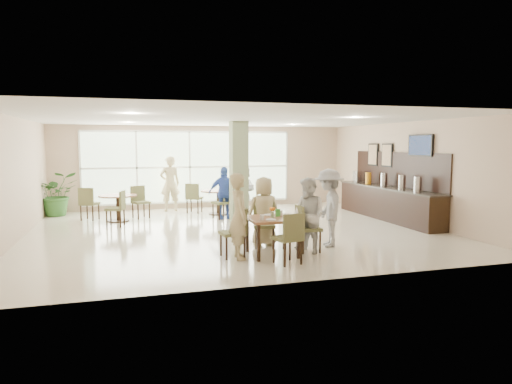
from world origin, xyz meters
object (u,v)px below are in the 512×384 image
object	(u,v)px
main_table	(272,222)
round_table_right	(218,196)
teen_left	(239,216)
adult_b	(243,189)
teen_standing	(329,208)
teen_far	(264,211)
round_table_left	(118,201)
buffet_counter	(388,200)
teen_right	(309,216)
adult_a	(224,193)
adult_standing	(170,184)
potted_plant	(57,194)

from	to	relation	value
main_table	round_table_right	world-z (taller)	same
teen_left	adult_b	distance (m)	5.69
teen_standing	teen_far	bearing A→B (deg)	-92.42
round_table_left	teen_standing	size ratio (longest dim) A/B	0.64
buffet_counter	teen_far	xyz separation A→B (m)	(-4.51, -2.34, 0.19)
round_table_right	teen_far	world-z (taller)	teen_far
main_table	round_table_left	xyz separation A→B (m)	(-2.96, 5.00, -0.09)
teen_left	teen_standing	distance (m)	2.16
teen_far	teen_right	bearing A→B (deg)	124.68
adult_a	adult_standing	bearing A→B (deg)	122.83
adult_b	teen_left	bearing A→B (deg)	-34.85
potted_plant	buffet_counter	bearing A→B (deg)	-19.87
adult_a	adult_b	world-z (taller)	adult_b
round_table_right	teen_right	xyz separation A→B (m)	(0.72, -5.52, 0.19)
teen_right	teen_left	bearing A→B (deg)	-106.63
adult_a	adult_standing	xyz separation A→B (m)	(-1.36, 1.96, 0.14)
potted_plant	adult_standing	world-z (taller)	adult_standing
round_table_left	teen_right	size ratio (longest dim) A/B	0.70
main_table	potted_plant	distance (m)	8.10
potted_plant	teen_left	xyz separation A→B (m)	(4.06, -6.64, 0.15)
round_table_right	teen_left	world-z (taller)	teen_left
round_table_left	adult_b	xyz separation A→B (m)	(3.78, 0.41, 0.21)
teen_left	round_table_left	bearing A→B (deg)	25.44
round_table_left	buffet_counter	xyz separation A→B (m)	(7.56, -1.81, -0.01)
buffet_counter	round_table_right	bearing A→B (deg)	153.16
main_table	buffet_counter	world-z (taller)	buffet_counter
main_table	potted_plant	size ratio (longest dim) A/B	0.71
teen_left	teen_right	bearing A→B (deg)	-86.65
teen_standing	adult_b	size ratio (longest dim) A/B	1.08
buffet_counter	adult_standing	size ratio (longest dim) A/B	2.61
potted_plant	teen_standing	xyz separation A→B (m)	(6.16, -6.14, 0.16)
teen_far	teen_standing	xyz separation A→B (m)	(1.32, -0.43, 0.08)
potted_plant	adult_b	distance (m)	5.69
adult_standing	buffet_counter	bearing A→B (deg)	144.48
adult_a	buffet_counter	bearing A→B (deg)	-18.79
adult_b	adult_standing	size ratio (longest dim) A/B	0.86
main_table	teen_left	xyz separation A→B (m)	(-0.69, -0.07, 0.16)
teen_left	adult_b	size ratio (longest dim) A/B	1.06
round_table_right	buffet_counter	bearing A→B (deg)	-26.84
potted_plant	adult_a	distance (m)	5.16
teen_standing	main_table	bearing A→B (deg)	-57.80
adult_standing	teen_far	bearing A→B (deg)	98.04
teen_left	teen_right	distance (m)	1.45
main_table	round_table_left	size ratio (longest dim) A/B	0.90
adult_a	adult_b	bearing A→B (deg)	43.80
teen_left	buffet_counter	bearing A→B (deg)	-56.99
round_table_left	teen_standing	world-z (taller)	teen_standing
main_table	teen_left	distance (m)	0.71
teen_right	main_table	bearing A→B (deg)	-110.25
teen_far	adult_b	bearing A→B (deg)	-102.01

